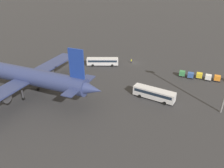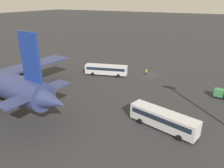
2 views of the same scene
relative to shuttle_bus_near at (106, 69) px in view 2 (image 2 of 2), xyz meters
name	(u,v)px [view 2 (image 2 of 2)]	position (x,y,z in m)	size (l,w,h in m)	color
ground_plane	(151,75)	(-11.41, -6.51, -1.83)	(600.00, 600.00, 0.00)	#2D2D30
shuttle_bus_near	(106,69)	(0.00, 0.00, 0.00)	(12.45, 5.99, 3.03)	silver
shuttle_bus_far	(163,119)	(-22.64, 19.78, 0.10)	(12.43, 5.52, 3.21)	silver
worker_person	(146,72)	(-10.23, -5.80, -0.96)	(0.38, 0.38, 1.74)	#1E1E2D
cargo_cart_green	(219,93)	(-30.14, 1.37, -0.64)	(2.12, 1.83, 2.06)	#38383D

